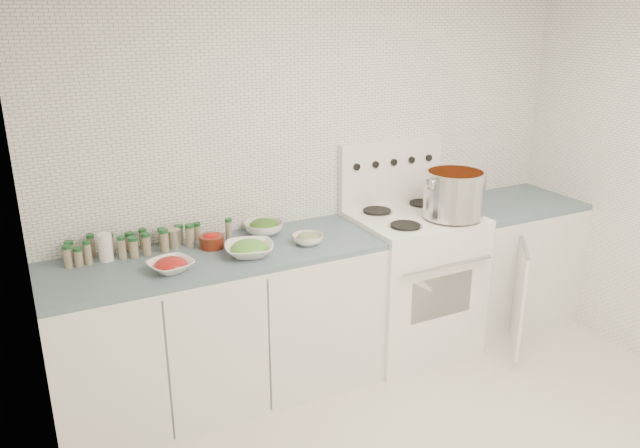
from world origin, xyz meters
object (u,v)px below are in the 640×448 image
(stove, at_px, (410,277))
(bowl_tomato, at_px, (171,265))
(bowl_snowpea, at_px, (249,249))
(stock_pot, at_px, (454,192))

(stove, relative_size, bowl_tomato, 4.99)
(bowl_snowpea, bearing_deg, stock_pot, -3.04)
(bowl_tomato, xyz_separation_m, bowl_snowpea, (0.43, 0.02, 0.01))
(stove, bearing_deg, bowl_snowpea, -175.11)
(stock_pot, xyz_separation_m, bowl_snowpea, (-1.32, 0.07, -0.16))
(stove, bearing_deg, bowl_tomato, -175.79)
(stock_pot, distance_m, bowl_tomato, 1.76)
(stove, xyz_separation_m, bowl_snowpea, (-1.15, -0.10, 0.44))
(bowl_tomato, bearing_deg, bowl_snowpea, 2.38)
(stove, distance_m, bowl_snowpea, 1.23)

